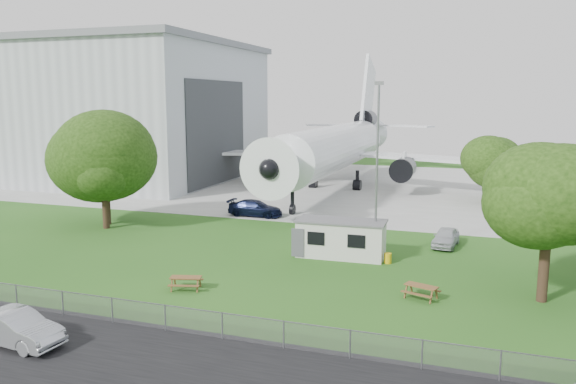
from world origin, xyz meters
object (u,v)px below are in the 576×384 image
(site_cabin, at_px, (341,238))
(picnic_east, at_px, (421,298))
(picnic_west, at_px, (186,289))
(hangar, at_px, (93,110))
(car_centre_sedan, at_px, (16,328))
(airliner, at_px, (337,146))

(site_cabin, xyz_separation_m, picnic_east, (6.21, -6.79, -1.31))
(picnic_west, bearing_deg, hangar, 116.96)
(picnic_east, xyz_separation_m, car_centre_sedan, (-16.65, -12.03, 0.78))
(airliner, height_order, picnic_west, airliner)
(car_centre_sedan, bearing_deg, picnic_east, -48.18)
(site_cabin, distance_m, picnic_west, 11.98)
(hangar, distance_m, picnic_east, 62.99)
(site_cabin, bearing_deg, picnic_east, -47.55)
(airliner, distance_m, picnic_east, 39.84)
(hangar, relative_size, airliner, 0.90)
(picnic_east, relative_size, car_centre_sedan, 0.38)
(picnic_west, relative_size, picnic_east, 1.00)
(airliner, bearing_deg, site_cabin, -75.30)
(airliner, xyz_separation_m, picnic_east, (14.11, -36.89, -5.27))
(hangar, xyz_separation_m, car_centre_sedan, (33.43, -49.05, -8.63))
(airliner, height_order, site_cabin, airliner)
(picnic_west, xyz_separation_m, car_centre_sedan, (-3.54, -9.11, 0.78))
(airliner, distance_m, car_centre_sedan, 49.19)
(airliner, height_order, car_centre_sedan, airliner)
(picnic_west, bearing_deg, site_cabin, 38.78)
(hangar, distance_m, site_cabin, 53.89)
(picnic_west, distance_m, car_centre_sedan, 9.81)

